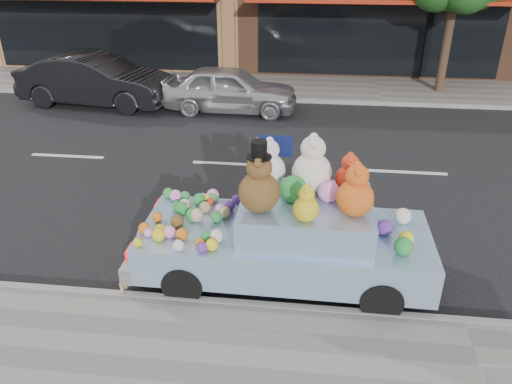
# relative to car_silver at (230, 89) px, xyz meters

# --- Properties ---
(ground) EXTENTS (120.00, 120.00, 0.00)m
(ground) POSITION_rel_car_silver_xyz_m (4.64, -3.88, -0.68)
(ground) COLOR black
(ground) RESTS_ON ground
(far_sidewalk) EXTENTS (60.00, 3.00, 0.12)m
(far_sidewalk) POSITION_rel_car_silver_xyz_m (4.64, 2.62, -0.62)
(far_sidewalk) COLOR gray
(far_sidewalk) RESTS_ON ground
(near_kerb) EXTENTS (60.00, 0.12, 0.13)m
(near_kerb) POSITION_rel_car_silver_xyz_m (4.64, -8.88, -0.61)
(near_kerb) COLOR gray
(near_kerb) RESTS_ON ground
(far_kerb) EXTENTS (60.00, 0.12, 0.13)m
(far_kerb) POSITION_rel_car_silver_xyz_m (4.64, 1.12, -0.61)
(far_kerb) COLOR gray
(far_kerb) RESTS_ON ground
(car_silver) EXTENTS (4.01, 1.67, 1.36)m
(car_silver) POSITION_rel_car_silver_xyz_m (0.00, 0.00, 0.00)
(car_silver) COLOR silver
(car_silver) RESTS_ON ground
(car_dark) EXTENTS (4.90, 2.21, 1.56)m
(car_dark) POSITION_rel_car_silver_xyz_m (-4.21, 0.16, 0.10)
(car_dark) COLOR black
(car_dark) RESTS_ON ground
(art_car) EXTENTS (4.50, 1.80, 2.38)m
(art_car) POSITION_rel_car_silver_xyz_m (2.17, -8.01, 0.14)
(art_car) COLOR black
(art_car) RESTS_ON ground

